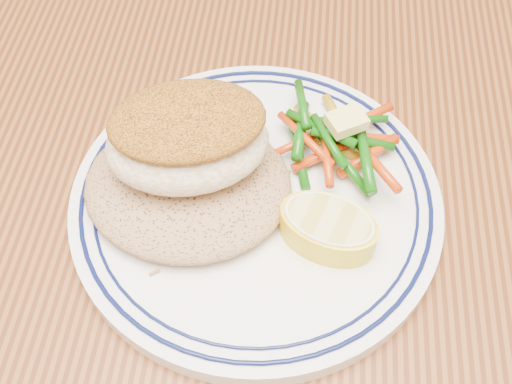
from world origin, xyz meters
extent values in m
cube|color=#4E260F|center=(0.00, 0.00, 0.73)|extent=(1.50, 0.90, 0.04)
cylinder|color=white|center=(0.05, 0.04, 0.76)|extent=(0.26, 0.26, 0.01)
torus|color=#0A113F|center=(0.05, 0.04, 0.77)|extent=(0.24, 0.24, 0.00)
torus|color=#0A113F|center=(0.05, 0.04, 0.77)|extent=(0.22, 0.22, 0.00)
ellipsoid|color=#95704A|center=(0.00, 0.04, 0.78)|extent=(0.14, 0.12, 0.03)
ellipsoid|color=white|center=(0.00, 0.05, 0.81)|extent=(0.12, 0.10, 0.05)
ellipsoid|color=#996018|center=(0.00, 0.05, 0.83)|extent=(0.11, 0.09, 0.02)
cylinder|color=#BB9213|center=(0.10, 0.09, 0.77)|extent=(0.05, 0.03, 0.01)
cylinder|color=#10520A|center=(0.08, 0.08, 0.77)|extent=(0.02, 0.06, 0.01)
cylinder|color=#BB9213|center=(0.10, 0.11, 0.77)|extent=(0.03, 0.05, 0.01)
cylinder|color=#BB9213|center=(0.09, 0.11, 0.77)|extent=(0.04, 0.04, 0.01)
cylinder|color=#B53209|center=(0.09, 0.08, 0.77)|extent=(0.05, 0.03, 0.01)
cylinder|color=#B53209|center=(0.12, 0.08, 0.77)|extent=(0.04, 0.04, 0.01)
cylinder|color=#B53209|center=(0.08, 0.09, 0.78)|extent=(0.05, 0.04, 0.01)
cylinder|color=#B53209|center=(0.12, 0.11, 0.78)|extent=(0.04, 0.03, 0.01)
cylinder|color=#B53209|center=(0.12, 0.09, 0.78)|extent=(0.06, 0.01, 0.01)
cylinder|color=#10520A|center=(0.11, 0.07, 0.78)|extent=(0.04, 0.05, 0.01)
cylinder|color=#10520A|center=(0.11, 0.11, 0.78)|extent=(0.06, 0.02, 0.01)
cylinder|color=#10520A|center=(0.08, 0.09, 0.78)|extent=(0.01, 0.06, 0.01)
cylinder|color=#10520A|center=(0.11, 0.09, 0.78)|extent=(0.06, 0.01, 0.02)
cylinder|color=#B53209|center=(0.08, 0.08, 0.78)|extent=(0.04, 0.05, 0.01)
cylinder|color=#B53209|center=(0.10, 0.07, 0.78)|extent=(0.01, 0.05, 0.01)
cylinder|color=#B53209|center=(0.13, 0.06, 0.78)|extent=(0.03, 0.05, 0.01)
cylinder|color=#10520A|center=(0.09, 0.09, 0.79)|extent=(0.05, 0.04, 0.01)
cylinder|color=#10520A|center=(0.12, 0.07, 0.79)|extent=(0.02, 0.06, 0.01)
cylinder|color=#10520A|center=(0.08, 0.11, 0.79)|extent=(0.02, 0.05, 0.01)
cylinder|color=#10520A|center=(0.10, 0.08, 0.79)|extent=(0.03, 0.04, 0.01)
cube|color=#EAE072|center=(0.11, 0.09, 0.80)|extent=(0.03, 0.03, 0.01)
torus|color=white|center=(0.10, 0.01, 0.79)|extent=(0.08, 0.08, 0.00)
camera|label=1|loc=(0.07, -0.21, 1.13)|focal=45.00mm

